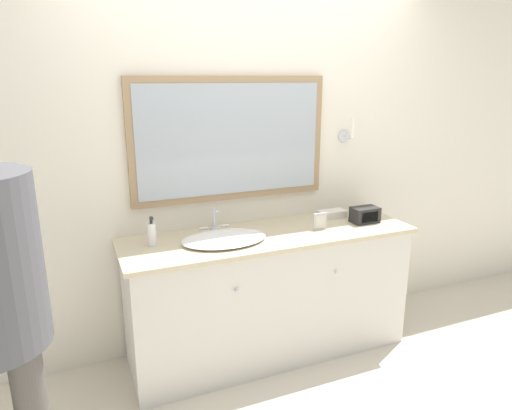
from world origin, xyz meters
TOP-DOWN VIEW (x-y plane):
  - ground_plane at (0.00, 0.00)m, footprint 14.00×14.00m
  - wall_back at (-0.01, 0.65)m, footprint 8.00×0.18m
  - vanity_counter at (0.00, 0.33)m, footprint 1.92×0.59m
  - sink_basin at (-0.32, 0.30)m, footprint 0.53×0.41m
  - soap_bottle at (-0.74, 0.39)m, footprint 0.05×0.05m
  - appliance_box at (0.71, 0.28)m, footprint 0.19×0.12m
  - picture_frame at (0.33, 0.26)m, footprint 0.10×0.01m
  - hand_towel_near_sink at (0.55, 0.47)m, footprint 0.20×0.10m

SIDE VIEW (x-z plane):
  - ground_plane at x=0.00m, z-range 0.00..0.00m
  - vanity_counter at x=0.00m, z-range 0.00..0.86m
  - sink_basin at x=-0.32m, z-range 0.80..0.96m
  - hand_towel_near_sink at x=0.55m, z-range 0.86..0.91m
  - appliance_box at x=0.71m, z-range 0.86..0.97m
  - picture_frame at x=0.33m, z-range 0.86..0.98m
  - soap_bottle at x=-0.74m, z-range 0.85..1.03m
  - wall_back at x=-0.01m, z-range 0.01..2.56m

